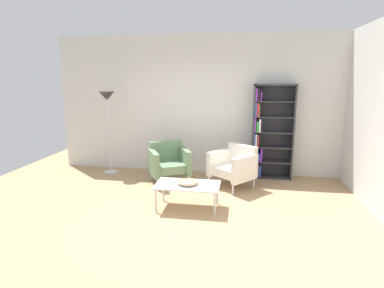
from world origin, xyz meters
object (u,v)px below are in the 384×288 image
at_px(decorative_bowl, 187,182).
at_px(armchair_spare_guest, 169,162).
at_px(floor_lamp_torchiere, 107,106).
at_px(bookshelf_tall, 269,133).
at_px(coffee_table_low, 187,186).
at_px(armchair_by_bookshelf, 234,165).

relative_size(decorative_bowl, armchair_spare_guest, 0.35).
height_order(decorative_bowl, floor_lamp_torchiere, floor_lamp_torchiere).
xyz_separation_m(bookshelf_tall, coffee_table_low, (-1.34, -1.84, -0.55)).
height_order(coffee_table_low, decorative_bowl, decorative_bowl).
distance_m(bookshelf_tall, coffee_table_low, 2.34).
height_order(decorative_bowl, armchair_spare_guest, armchair_spare_guest).
height_order(coffee_table_low, armchair_by_bookshelf, armchair_by_bookshelf).
xyz_separation_m(bookshelf_tall, armchair_spare_guest, (-1.93, -0.64, -0.51)).
height_order(bookshelf_tall, armchair_spare_guest, bookshelf_tall).
xyz_separation_m(coffee_table_low, floor_lamp_torchiere, (-1.98, 1.60, 1.08)).
xyz_separation_m(coffee_table_low, armchair_spare_guest, (-0.59, 1.20, 0.05)).
bearing_deg(floor_lamp_torchiere, bookshelf_tall, 4.10).
relative_size(coffee_table_low, floor_lamp_torchiere, 0.57).
bearing_deg(floor_lamp_torchiere, decorative_bowl, -39.00).
distance_m(coffee_table_low, decorative_bowl, 0.07).
bearing_deg(decorative_bowl, bookshelf_tall, 53.86).
relative_size(armchair_spare_guest, armchair_by_bookshelf, 0.97).
bearing_deg(coffee_table_low, decorative_bowl, 66.00).
bearing_deg(floor_lamp_torchiere, armchair_by_bookshelf, -10.01).
distance_m(coffee_table_low, armchair_spare_guest, 1.34).
bearing_deg(armchair_by_bookshelf, decorative_bowl, -81.29).
xyz_separation_m(armchair_spare_guest, floor_lamp_torchiere, (-1.39, 0.40, 1.03)).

